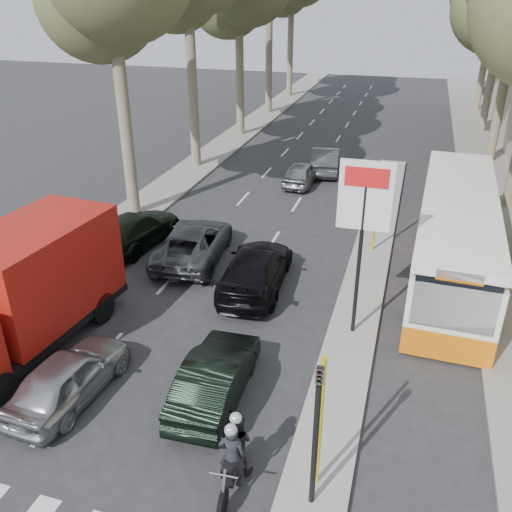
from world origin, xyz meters
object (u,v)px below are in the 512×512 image
Objects in this scene: silver_hatchback at (69,377)px; red_truck at (24,290)px; city_bus at (455,234)px; motorcycle at (234,451)px; dark_hatchback at (216,376)px.

red_truck is (-2.43, 1.74, 1.24)m from silver_hatchback.
red_truck reaches higher than city_bus.
red_truck is at bearing -31.72° from silver_hatchback.
silver_hatchback is at bearing 161.73° from motorcycle.
motorcycle reaches higher than silver_hatchback.
dark_hatchback is at bearing -0.88° from red_truck.
red_truck is 8.08m from motorcycle.
silver_hatchback is 14.05m from city_bus.
dark_hatchback is at bearing -121.56° from city_bus.
red_truck reaches higher than motorcycle.
red_truck is 14.74m from city_bus.
motorcycle is at bearing -17.05° from red_truck.
motorcycle is at bearing 169.49° from silver_hatchback.
dark_hatchback is 2.72m from motorcycle.
motorcycle is (7.41, -3.02, -1.11)m from red_truck.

